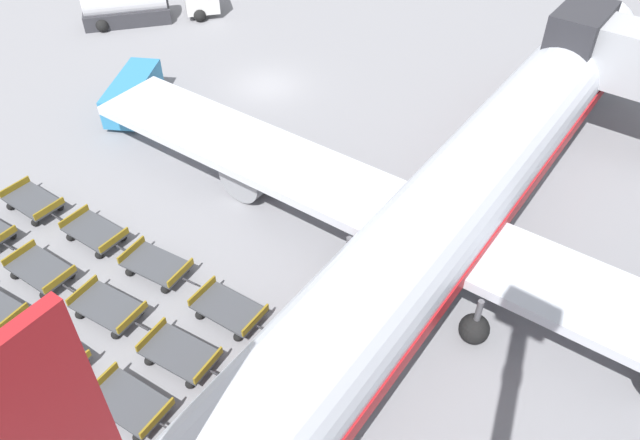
# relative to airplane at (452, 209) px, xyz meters

# --- Properties ---
(ground_plane) EXTENTS (500.00, 500.00, 0.00)m
(ground_plane) POSITION_rel_airplane_xyz_m (-16.03, 6.67, -3.00)
(ground_plane) COLOR gray
(airplane) EXTENTS (37.42, 42.01, 12.61)m
(airplane) POSITION_rel_airplane_xyz_m (0.00, 0.00, 0.00)
(airplane) COLOR silver
(airplane) RESTS_ON ground_plane
(fuel_tanker_primary) EXTENTS (7.87, 9.04, 2.92)m
(fuel_tanker_primary) POSITION_rel_airplane_xyz_m (-29.18, 8.47, -1.73)
(fuel_tanker_primary) COLOR white
(fuel_tanker_primary) RESTS_ON ground_plane
(service_van) EXTENTS (4.19, 5.44, 1.94)m
(service_van) POSITION_rel_airplane_xyz_m (-20.30, -0.05, -1.94)
(service_van) COLOR teal
(service_van) RESTS_ON ground_plane
(baggage_dolly_row_near_col_c) EXTENTS (3.53, 1.82, 0.92)m
(baggage_dolly_row_near_col_c) POSITION_rel_airplane_xyz_m (-8.94, -13.59, -2.52)
(baggage_dolly_row_near_col_c) COLOR #424449
(baggage_dolly_row_near_col_c) RESTS_ON ground_plane
(baggage_dolly_row_near_col_d) EXTENTS (3.55, 1.90, 0.92)m
(baggage_dolly_row_near_col_d) POSITION_rel_airplane_xyz_m (-4.99, -13.14, -2.52)
(baggage_dolly_row_near_col_d) COLOR #424449
(baggage_dolly_row_near_col_d) RESTS_ON ground_plane
(baggage_dolly_row_mid_a_col_b) EXTENTS (3.53, 1.83, 0.92)m
(baggage_dolly_row_mid_a_col_b) POSITION_rel_airplane_xyz_m (-12.95, -11.29, -2.52)
(baggage_dolly_row_mid_a_col_b) COLOR #424449
(baggage_dolly_row_mid_a_col_b) RESTS_ON ground_plane
(baggage_dolly_row_mid_a_col_c) EXTENTS (3.57, 1.95, 0.92)m
(baggage_dolly_row_mid_a_col_c) POSITION_rel_airplane_xyz_m (-9.03, -10.87, -2.52)
(baggage_dolly_row_mid_a_col_c) COLOR #424449
(baggage_dolly_row_mid_a_col_c) RESTS_ON ground_plane
(baggage_dolly_row_mid_a_col_d) EXTENTS (3.57, 1.96, 0.92)m
(baggage_dolly_row_mid_a_col_d) POSITION_rel_airplane_xyz_m (-5.13, -10.65, -2.52)
(baggage_dolly_row_mid_a_col_d) COLOR #424449
(baggage_dolly_row_mid_a_col_d) RESTS_ON ground_plane
(baggage_dolly_row_mid_a_col_e) EXTENTS (3.53, 1.83, 0.92)m
(baggage_dolly_row_mid_a_col_e) POSITION_rel_airplane_xyz_m (-1.20, -10.19, -2.52)
(baggage_dolly_row_mid_a_col_e) COLOR #424449
(baggage_dolly_row_mid_a_col_e) RESTS_ON ground_plane
(baggage_dolly_row_mid_b_col_a) EXTENTS (3.51, 1.77, 0.92)m
(baggage_dolly_row_mid_b_col_a) POSITION_rel_airplane_xyz_m (-17.11, -8.89, -2.52)
(baggage_dolly_row_mid_b_col_a) COLOR #424449
(baggage_dolly_row_mid_b_col_a) RESTS_ON ground_plane
(baggage_dolly_row_mid_b_col_b) EXTENTS (3.52, 1.81, 0.92)m
(baggage_dolly_row_mid_b_col_b) POSITION_rel_airplane_xyz_m (-13.05, -8.43, -2.52)
(baggage_dolly_row_mid_b_col_b) COLOR #424449
(baggage_dolly_row_mid_b_col_b) RESTS_ON ground_plane
(baggage_dolly_row_mid_b_col_c) EXTENTS (3.57, 1.98, 0.92)m
(baggage_dolly_row_mid_b_col_c) POSITION_rel_airplane_xyz_m (-9.29, -8.13, -2.52)
(baggage_dolly_row_mid_b_col_c) COLOR #424449
(baggage_dolly_row_mid_b_col_c) RESTS_ON ground_plane
(baggage_dolly_row_mid_b_col_d) EXTENTS (3.54, 1.87, 0.92)m
(baggage_dolly_row_mid_b_col_d) POSITION_rel_airplane_xyz_m (-5.17, -8.01, -2.52)
(baggage_dolly_row_mid_b_col_d) COLOR #424449
(baggage_dolly_row_mid_b_col_d) RESTS_ON ground_plane
(baggage_dolly_row_mid_b_col_e) EXTENTS (3.55, 1.89, 0.92)m
(baggage_dolly_row_mid_b_col_e) POSITION_rel_airplane_xyz_m (-1.41, -7.49, -2.52)
(baggage_dolly_row_mid_b_col_e) COLOR #424449
(baggage_dolly_row_mid_b_col_e) RESTS_ON ground_plane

